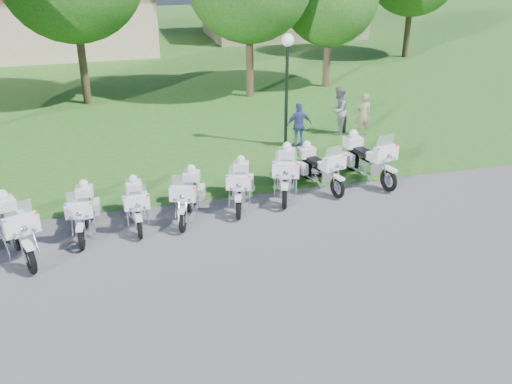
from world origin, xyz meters
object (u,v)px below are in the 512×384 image
object	(u,v)px
motorcycle_2	(83,211)
motorcycle_5	(240,184)
motorcycle_1	(15,227)
lamp_post	(287,62)
motorcycle_3	(136,203)
bystander_c	(299,125)
bystander_b	(338,110)
motorcycle_6	(286,172)
bystander_a	(363,115)
motorcycle_7	(319,167)
motorcycle_4	(188,195)
motorcycle_8	(367,158)

from	to	relation	value
motorcycle_2	motorcycle_5	world-z (taller)	motorcycle_5
motorcycle_1	lamp_post	xyz separation A→B (m)	(8.85, 5.64, 2.36)
motorcycle_3	motorcycle_5	size ratio (longest dim) A/B	0.96
bystander_c	bystander_b	bearing A→B (deg)	-156.47
motorcycle_3	lamp_post	world-z (taller)	lamp_post
motorcycle_6	bystander_a	distance (m)	6.29
motorcycle_1	motorcycle_7	xyz separation A→B (m)	(8.69, 1.83, -0.08)
motorcycle_4	motorcycle_8	bearing A→B (deg)	-151.31
motorcycle_3	bystander_b	world-z (taller)	bystander_b
motorcycle_2	lamp_post	bearing A→B (deg)	-140.56
motorcycle_8	motorcycle_6	bearing A→B (deg)	-4.87
motorcycle_1	motorcycle_7	distance (m)	8.88
motorcycle_4	motorcycle_3	bearing A→B (deg)	21.76
motorcycle_6	bystander_c	size ratio (longest dim) A/B	1.44
motorcycle_1	motorcycle_2	bearing A→B (deg)	-176.56
motorcycle_7	bystander_a	size ratio (longest dim) A/B	1.37
motorcycle_1	motorcycle_5	size ratio (longest dim) A/B	1.13
motorcycle_7	motorcycle_8	distance (m)	1.70
lamp_post	motorcycle_3	bearing A→B (deg)	-140.69
lamp_post	bystander_c	size ratio (longest dim) A/B	2.45
motorcycle_5	motorcycle_1	bearing A→B (deg)	28.46
motorcycle_1	motorcycle_3	distance (m)	3.11
motorcycle_4	bystander_a	bearing A→B (deg)	-128.20
motorcycle_7	lamp_post	bearing A→B (deg)	-105.80
motorcycle_8	bystander_b	world-z (taller)	bystander_b
motorcycle_2	motorcycle_8	size ratio (longest dim) A/B	0.87
motorcycle_6	lamp_post	distance (m)	4.88
motorcycle_8	motorcycle_4	bearing A→B (deg)	-2.25
motorcycle_3	motorcycle_7	size ratio (longest dim) A/B	0.93
bystander_a	bystander_c	xyz separation A→B (m)	(-2.83, -0.54, -0.00)
motorcycle_2	motorcycle_6	distance (m)	5.97
motorcycle_2	motorcycle_8	world-z (taller)	motorcycle_8
motorcycle_2	bystander_c	size ratio (longest dim) A/B	1.33
motorcycle_7	bystander_c	distance (m)	3.59
motorcycle_7	bystander_b	distance (m)	5.20
motorcycle_6	bystander_b	xyz separation A→B (m)	(3.72, 4.75, 0.25)
motorcycle_6	motorcycle_7	size ratio (longest dim) A/B	1.05
bystander_a	motorcycle_3	bearing A→B (deg)	34.49
lamp_post	bystander_b	xyz separation A→B (m)	(2.39, 0.71, -2.14)
motorcycle_3	bystander_b	xyz separation A→B (m)	(8.24, 5.50, 0.36)
motorcycle_4	motorcycle_8	distance (m)	6.05
motorcycle_8	motorcycle_3	bearing A→B (deg)	-3.58
bystander_c	motorcycle_3	bearing A→B (deg)	32.79
motorcycle_5	motorcycle_8	xyz separation A→B (m)	(4.38, 0.72, 0.09)
lamp_post	motorcycle_2	bearing A→B (deg)	-145.74
motorcycle_2	bystander_c	world-z (taller)	bystander_c
motorcycle_8	bystander_b	xyz separation A→B (m)	(0.85, 4.39, 0.22)
motorcycle_6	lamp_post	size ratio (longest dim) A/B	0.59
motorcycle_1	motorcycle_3	bearing A→B (deg)	175.46
motorcycle_5	motorcycle_7	bearing A→B (deg)	-151.04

